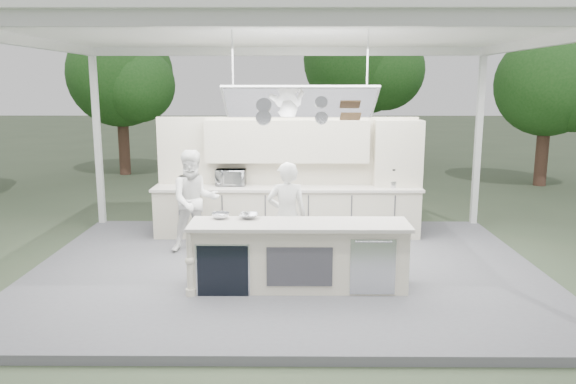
{
  "coord_description": "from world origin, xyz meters",
  "views": [
    {
      "loc": [
        0.1,
        -8.57,
        3.0
      ],
      "look_at": [
        0.03,
        0.4,
        1.26
      ],
      "focal_mm": 35.0,
      "sensor_mm": 36.0,
      "label": 1
    }
  ],
  "objects_px": {
    "head_chef": "(287,216)",
    "sous_chef": "(195,201)",
    "demo_island": "(298,255)",
    "back_counter": "(287,211)"
  },
  "relations": [
    {
      "from": "demo_island",
      "to": "head_chef",
      "type": "height_order",
      "value": "head_chef"
    },
    {
      "from": "head_chef",
      "to": "sous_chef",
      "type": "height_order",
      "value": "sous_chef"
    },
    {
      "from": "back_counter",
      "to": "head_chef",
      "type": "distance_m",
      "value": 2.02
    },
    {
      "from": "demo_island",
      "to": "back_counter",
      "type": "xyz_separation_m",
      "value": [
        -0.18,
        2.81,
        0.0
      ]
    },
    {
      "from": "back_counter",
      "to": "head_chef",
      "type": "bearing_deg",
      "value": -89.55
    },
    {
      "from": "head_chef",
      "to": "sous_chef",
      "type": "distance_m",
      "value": 1.88
    },
    {
      "from": "sous_chef",
      "to": "head_chef",
      "type": "bearing_deg",
      "value": -49.27
    },
    {
      "from": "head_chef",
      "to": "sous_chef",
      "type": "relative_size",
      "value": 0.96
    },
    {
      "from": "demo_island",
      "to": "back_counter",
      "type": "height_order",
      "value": "same"
    },
    {
      "from": "demo_island",
      "to": "head_chef",
      "type": "distance_m",
      "value": 0.92
    }
  ]
}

